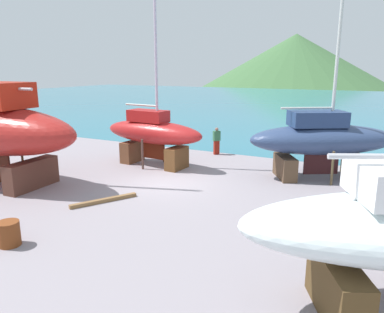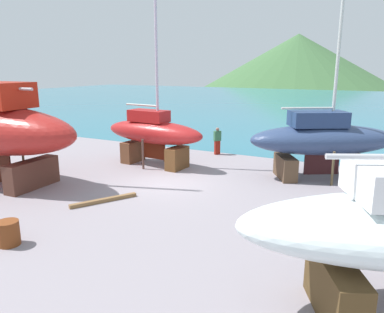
{
  "view_description": "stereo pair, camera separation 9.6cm",
  "coord_description": "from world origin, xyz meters",
  "px_view_note": "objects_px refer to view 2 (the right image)",
  "views": [
    {
      "loc": [
        8.88,
        -14.8,
        5.45
      ],
      "look_at": [
        1.68,
        -0.59,
        1.63
      ],
      "focal_mm": 34.8,
      "sensor_mm": 36.0,
      "label": 1
    },
    {
      "loc": [
        8.96,
        -14.76,
        5.45
      ],
      "look_at": [
        1.68,
        -0.59,
        1.63
      ],
      "focal_mm": 34.8,
      "sensor_mm": 36.0,
      "label": 2
    }
  ],
  "objects_px": {
    "sailboat_small_center": "(323,140)",
    "sailboat_far_slipway": "(153,133)",
    "worker": "(217,141)",
    "barrel_tipped_right": "(8,233)",
    "barrel_tar_black": "(282,217)"
  },
  "relations": [
    {
      "from": "sailboat_small_center",
      "to": "sailboat_far_slipway",
      "type": "bearing_deg",
      "value": 161.45
    },
    {
      "from": "sailboat_far_slipway",
      "to": "sailboat_small_center",
      "type": "distance_m",
      "value": 9.05
    },
    {
      "from": "worker",
      "to": "barrel_tipped_right",
      "type": "height_order",
      "value": "worker"
    },
    {
      "from": "worker",
      "to": "barrel_tar_black",
      "type": "relative_size",
      "value": 1.88
    },
    {
      "from": "sailboat_small_center",
      "to": "worker",
      "type": "distance_m",
      "value": 7.19
    },
    {
      "from": "worker",
      "to": "barrel_tar_black",
      "type": "distance_m",
      "value": 11.14
    },
    {
      "from": "worker",
      "to": "barrel_tipped_right",
      "type": "relative_size",
      "value": 2.21
    },
    {
      "from": "sailboat_far_slipway",
      "to": "barrel_tar_black",
      "type": "relative_size",
      "value": 11.85
    },
    {
      "from": "sailboat_small_center",
      "to": "barrel_tipped_right",
      "type": "bearing_deg",
      "value": -151.73
    },
    {
      "from": "worker",
      "to": "barrel_tar_black",
      "type": "xyz_separation_m",
      "value": [
        6.43,
        -9.07,
        -0.62
      ]
    },
    {
      "from": "sailboat_small_center",
      "to": "worker",
      "type": "xyz_separation_m",
      "value": [
        -6.72,
        2.34,
        -1.04
      ]
    },
    {
      "from": "barrel_tipped_right",
      "to": "barrel_tar_black",
      "type": "bearing_deg",
      "value": 37.15
    },
    {
      "from": "sailboat_far_slipway",
      "to": "worker",
      "type": "distance_m",
      "value": 4.77
    },
    {
      "from": "sailboat_small_center",
      "to": "barrel_tipped_right",
      "type": "distance_m",
      "value": 14.44
    },
    {
      "from": "sailboat_small_center",
      "to": "barrel_tar_black",
      "type": "relative_size",
      "value": 12.8
    }
  ]
}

